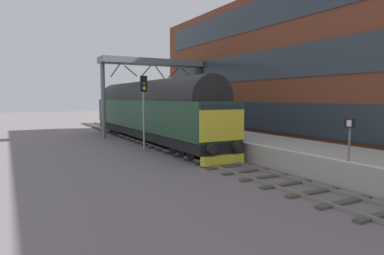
# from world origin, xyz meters

# --- Properties ---
(ground_plane) EXTENTS (140.00, 140.00, 0.00)m
(ground_plane) POSITION_xyz_m (0.00, 0.00, 0.00)
(ground_plane) COLOR slate
(ground_plane) RESTS_ON ground
(track_main) EXTENTS (2.50, 60.00, 0.15)m
(track_main) POSITION_xyz_m (0.00, -0.00, 0.05)
(track_main) COLOR gray
(track_main) RESTS_ON ground
(station_platform) EXTENTS (4.00, 44.00, 1.01)m
(station_platform) POSITION_xyz_m (3.60, 0.00, 0.50)
(station_platform) COLOR #B0AA9F
(station_platform) RESTS_ON ground
(station_building) EXTENTS (4.51, 38.02, 11.10)m
(station_building) POSITION_xyz_m (9.07, 0.54, 5.55)
(station_building) COLOR brown
(station_building) RESTS_ON ground
(diesel_locomotive) EXTENTS (2.74, 20.42, 4.68)m
(diesel_locomotive) POSITION_xyz_m (0.00, 8.66, 2.49)
(diesel_locomotive) COLOR black
(diesel_locomotive) RESTS_ON ground
(signal_post_near) EXTENTS (0.44, 0.22, 4.75)m
(signal_post_near) POSITION_xyz_m (-1.98, 4.48, 3.04)
(signal_post_near) COLOR gray
(signal_post_near) RESTS_ON ground
(platform_number_sign) EXTENTS (0.10, 0.44, 1.63)m
(platform_number_sign) POSITION_xyz_m (1.86, -7.18, 2.10)
(platform_number_sign) COLOR slate
(platform_number_sign) RESTS_ON station_platform
(overhead_footbridge) EXTENTS (9.30, 2.00, 6.77)m
(overhead_footbridge) POSITION_xyz_m (2.05, 12.85, 6.02)
(overhead_footbridge) COLOR slate
(overhead_footbridge) RESTS_ON ground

